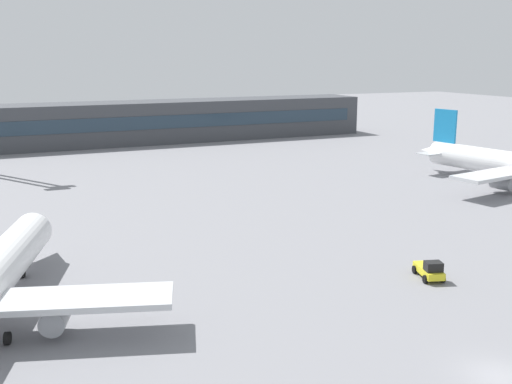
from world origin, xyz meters
name	(u,v)px	position (x,y,z in m)	size (l,w,h in m)	color
ground_plane	(240,218)	(0.00, 40.00, 0.00)	(400.00, 400.00, 0.00)	gray
terminal_building	(117,123)	(0.00, 108.61, 4.50)	(115.14, 12.13, 9.00)	#3F4247
baggage_tug_yellow	(430,270)	(7.10, 14.85, 0.80)	(2.66, 3.88, 1.75)	yellow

